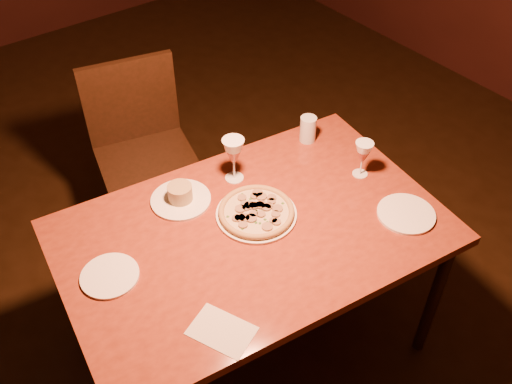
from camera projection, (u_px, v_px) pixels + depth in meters
floor at (199, 369)px, 2.57m from camera, size 7.00×7.00×0.00m
dining_table at (253, 241)px, 2.20m from camera, size 1.54×1.10×0.77m
chair_far at (143, 148)px, 2.87m from camera, size 0.57×0.57×0.97m
pizza_plate at (256, 212)px, 2.19m from camera, size 0.31×0.31×0.03m
ramekin_saucer at (180, 196)px, 2.25m from camera, size 0.24×0.24×0.08m
wine_glass_far at (234, 160)px, 2.30m from camera, size 0.09×0.09×0.20m
wine_glass_right at (362, 159)px, 2.33m from camera, size 0.07×0.07×0.16m
water_tumbler at (308, 129)px, 2.52m from camera, size 0.07×0.07×0.12m
side_plate_left at (110, 276)px, 1.98m from camera, size 0.20×0.20×0.01m
side_plate_near at (406, 214)px, 2.20m from camera, size 0.22×0.22×0.01m
menu_card at (222, 331)px, 1.82m from camera, size 0.21×0.24×0.00m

